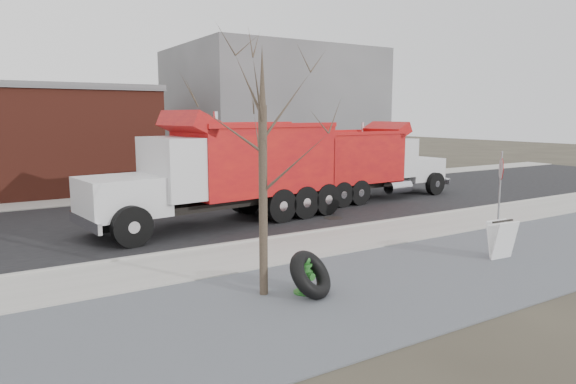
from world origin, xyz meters
TOP-DOWN VIEW (x-y plane):
  - ground at (0.00, 0.00)m, footprint 120.00×120.00m
  - gravel_verge at (0.00, -3.50)m, footprint 60.00×5.00m
  - sidewalk at (0.00, 0.25)m, footprint 60.00×2.50m
  - curb at (0.00, 1.55)m, footprint 60.00×0.15m
  - road at (0.00, 6.30)m, footprint 60.00×9.40m
  - far_sidewalk at (0.00, 12.00)m, footprint 60.00×2.00m
  - building_grey at (9.00, 18.00)m, footprint 12.00×10.00m
  - bare_tree at (-3.20, -2.60)m, footprint 3.20×3.20m
  - fire_hydrant at (-2.42, -3.00)m, footprint 0.51×0.50m
  - truck_tire at (-2.41, -3.21)m, footprint 1.38×1.29m
  - stop_sign at (6.08, -1.55)m, footprint 0.53×0.53m
  - sandwich_board at (3.48, -3.54)m, footprint 0.78×0.53m
  - dump_truck_red_a at (6.82, 5.97)m, footprint 8.56×2.77m
  - dump_truck_red_b at (-0.65, 4.55)m, footprint 9.43×3.72m

SIDE VIEW (x-z plane):
  - ground at x=0.00m, z-range 0.00..0.00m
  - road at x=0.00m, z-range 0.00..0.02m
  - gravel_verge at x=0.00m, z-range 0.00..0.03m
  - sidewalk at x=0.00m, z-range 0.00..0.06m
  - far_sidewalk at x=0.00m, z-range 0.00..0.06m
  - curb at x=0.00m, z-range 0.00..0.11m
  - fire_hydrant at x=-2.42m, z-range -0.04..0.86m
  - truck_tire at x=-2.41m, z-range -0.05..1.02m
  - sandwich_board at x=3.48m, z-range 0.03..1.06m
  - dump_truck_red_a at x=6.82m, z-range 0.03..3.47m
  - stop_sign at x=6.08m, z-range 0.49..3.16m
  - dump_truck_red_b at x=-0.65m, z-range 0.03..3.93m
  - bare_tree at x=-3.20m, z-range 0.70..5.90m
  - building_grey at x=9.00m, z-range 0.00..8.00m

